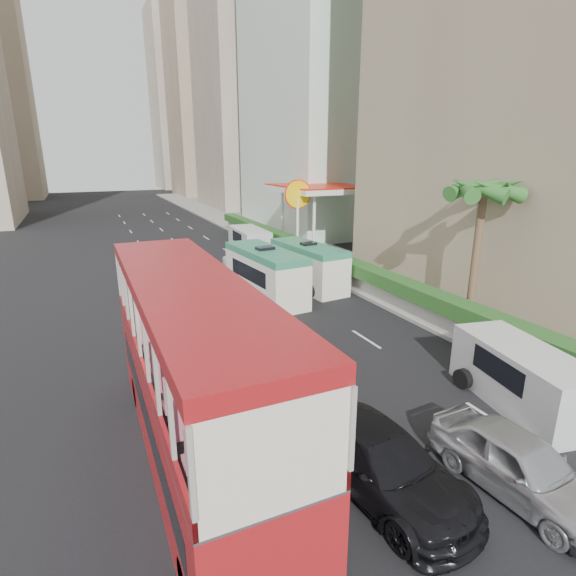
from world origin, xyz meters
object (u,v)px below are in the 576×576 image
minibus_near (265,274)px  van_asset (241,273)px  palm_tree (476,260)px  car_black (377,486)px  car_silver_lane_b (514,490)px  car_silver_lane_a (294,397)px  double_decker_bus (193,375)px  panel_van_far (250,242)px  minibus_far (308,266)px  shell_station (318,218)px  panel_van_near (522,377)px

minibus_near → van_asset: bearing=79.6°
palm_tree → car_black: bearing=-145.4°
car_silver_lane_b → van_asset: (0.68, 22.73, 0.00)m
car_silver_lane_a → minibus_near: minibus_near is taller
car_silver_lane_b → car_black: (-3.00, 1.52, 0.00)m
double_decker_bus → car_silver_lane_a: size_ratio=2.70×
double_decker_bus → minibus_near: double_decker_bus is taller
double_decker_bus → car_black: (3.79, -2.90, -2.53)m
car_silver_lane_a → panel_van_far: (6.42, 22.17, 1.06)m
double_decker_bus → car_silver_lane_b: double_decker_bus is taller
double_decker_bus → van_asset: double_decker_bus is taller
car_silver_lane_a → van_asset: (3.72, 16.45, 0.00)m
minibus_far → panel_van_far: 10.54m
palm_tree → shell_station: palm_tree is taller
minibus_far → van_asset: bearing=113.7°
van_asset → palm_tree: bearing=-57.9°
panel_van_far → palm_tree: bearing=-77.9°
double_decker_bus → shell_station: 28.02m
panel_van_far → minibus_far: bearing=-88.0°
minibus_near → minibus_far: size_ratio=1.07×
van_asset → minibus_far: size_ratio=0.74×
double_decker_bus → minibus_far: 16.95m
minibus_far → car_silver_lane_a: bearing=-124.8°
car_silver_lane_a → van_asset: size_ratio=0.91×
car_silver_lane_a → shell_station: 24.59m
van_asset → panel_van_far: size_ratio=0.85×
panel_van_near → car_silver_lane_b: bearing=-130.3°
car_silver_lane_a → panel_van_near: size_ratio=0.83×
panel_van_far → double_decker_bus: bearing=-111.1°
panel_van_far → car_silver_lane_a: bearing=-104.3°
car_black → panel_van_far: 27.69m
car_silver_lane_a → minibus_far: (6.45, 11.63, 1.33)m
minibus_far → shell_station: size_ratio=0.75×
car_black → palm_tree: bearing=27.5°
minibus_near → palm_tree: size_ratio=1.01×
car_silver_lane_a → van_asset: car_silver_lane_a is taller
double_decker_bus → minibus_far: bearing=52.9°
car_black → shell_station: (12.21, 25.90, 2.75)m
van_asset → panel_van_near: bearing=-73.7°
car_silver_lane_b → double_decker_bus: bearing=143.2°
car_black → minibus_near: minibus_near is taller
car_black → panel_van_near: size_ratio=1.10×
car_silver_lane_b → shell_station: bearing=67.7°
car_black → double_decker_bus: bearing=135.5°
double_decker_bus → car_silver_lane_a: double_decker_bus is taller
minibus_near → minibus_far: minibus_near is taller
van_asset → shell_station: (8.53, 4.69, 2.75)m
car_black → minibus_near: bearing=71.3°
car_black → palm_tree: palm_tree is taller
double_decker_bus → car_silver_lane_a: bearing=26.3°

